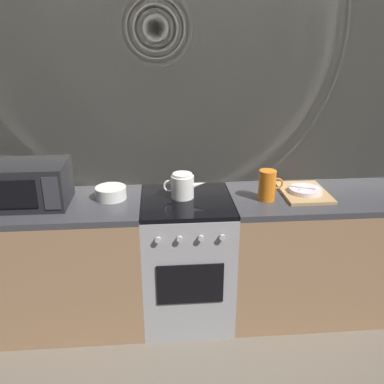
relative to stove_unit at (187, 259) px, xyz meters
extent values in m
plane|color=#6B6054|center=(0.00, 0.00, -0.45)|extent=(8.00, 8.00, 0.00)
cube|color=#B2AD9E|center=(0.00, 0.33, 0.75)|extent=(3.60, 0.05, 2.40)
cube|color=silver|center=(0.00, 0.30, 0.75)|extent=(3.58, 0.01, 2.39)
cube|color=#997251|center=(-0.90, 0.00, -0.02)|extent=(1.20, 0.60, 0.86)
cube|color=#38383D|center=(-0.90, 0.00, 0.43)|extent=(1.20, 0.60, 0.04)
cube|color=#9E9EA3|center=(0.00, 0.00, -0.01)|extent=(0.60, 0.60, 0.87)
cube|color=black|center=(0.00, 0.00, 0.44)|extent=(0.59, 0.59, 0.03)
cube|color=black|center=(0.00, -0.30, 0.00)|extent=(0.42, 0.01, 0.28)
cylinder|color=#B7B7BC|center=(-0.19, -0.32, 0.33)|extent=(0.04, 0.02, 0.04)
cylinder|color=#B7B7BC|center=(-0.06, -0.32, 0.33)|extent=(0.04, 0.02, 0.04)
cylinder|color=#B7B7BC|center=(0.06, -0.32, 0.33)|extent=(0.04, 0.02, 0.04)
cylinder|color=#B7B7BC|center=(0.19, -0.32, 0.33)|extent=(0.04, 0.02, 0.04)
cube|color=#997251|center=(0.90, 0.00, -0.02)|extent=(1.20, 0.60, 0.86)
cube|color=#38383D|center=(0.90, 0.00, 0.43)|extent=(1.20, 0.60, 0.04)
cube|color=black|center=(-0.98, 0.01, 0.59)|extent=(0.46, 0.34, 0.27)
cube|color=black|center=(-1.03, -0.17, 0.59)|extent=(0.28, 0.01, 0.17)
cube|color=#333338|center=(-0.81, -0.17, 0.59)|extent=(0.09, 0.01, 0.21)
cylinder|color=white|center=(-0.02, 0.04, 0.53)|extent=(0.15, 0.15, 0.15)
cylinder|color=white|center=(-0.02, 0.04, 0.61)|extent=(0.13, 0.13, 0.02)
cone|color=white|center=(0.09, 0.04, 0.54)|extent=(0.10, 0.04, 0.05)
torus|color=white|center=(-0.11, 0.04, 0.53)|extent=(0.08, 0.01, 0.08)
cylinder|color=silver|center=(-0.49, 0.06, 0.49)|extent=(0.20, 0.20, 0.08)
cylinder|color=orange|center=(0.52, -0.05, 0.55)|extent=(0.11, 0.11, 0.20)
torus|color=orange|center=(0.58, -0.05, 0.56)|extent=(0.08, 0.01, 0.08)
cube|color=tan|center=(0.80, 0.03, 0.46)|extent=(0.30, 0.40, 0.02)
cylinder|color=silver|center=(0.80, 0.01, 0.48)|extent=(0.22, 0.22, 0.01)
cylinder|color=silver|center=(0.80, 0.01, 0.49)|extent=(0.21, 0.21, 0.01)
cylinder|color=silver|center=(0.82, 0.01, 0.50)|extent=(0.16, 0.07, 0.01)
cube|color=silver|center=(0.78, 0.02, 0.50)|extent=(0.16, 0.09, 0.00)
camera|label=1|loc=(-0.17, -2.47, 1.49)|focal=38.39mm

